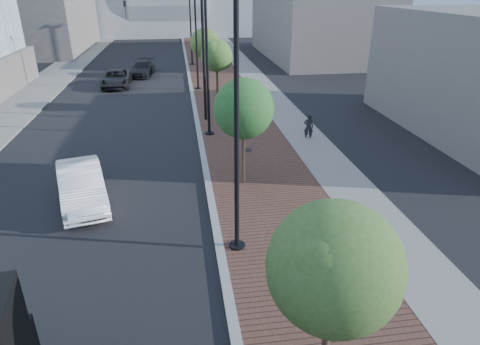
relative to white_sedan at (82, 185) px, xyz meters
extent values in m
cube|color=#4C2D23|center=(8.79, 25.71, -0.75)|extent=(7.00, 140.00, 0.12)
cube|color=slate|center=(11.49, 25.71, -0.74)|extent=(2.40, 140.00, 0.13)
cube|color=gray|center=(5.29, 25.71, -0.74)|extent=(0.30, 140.00, 0.14)
cube|color=slate|center=(-7.71, 25.71, -0.75)|extent=(4.00, 140.00, 0.12)
imported|color=white|center=(0.00, 0.00, 0.00)|extent=(2.92, 5.18, 1.61)
imported|color=black|center=(-1.20, 22.11, -0.10)|extent=(2.42, 5.14, 1.42)
imported|color=black|center=(0.80, 26.70, -0.11)|extent=(2.42, 4.98, 1.40)
imported|color=black|center=(11.58, 6.18, -0.04)|extent=(0.65, 0.53, 1.54)
cylinder|color=black|center=(5.89, -4.29, -0.71)|extent=(0.56, 0.56, 0.20)
cylinder|color=black|center=(5.89, -4.29, 3.81)|extent=(0.16, 0.16, 9.00)
cylinder|color=black|center=(5.89, 7.71, -0.71)|extent=(0.56, 0.56, 0.20)
cylinder|color=black|center=(5.89, 7.71, 3.81)|extent=(0.16, 0.16, 9.00)
cylinder|color=black|center=(5.89, 19.71, -0.71)|extent=(0.56, 0.56, 0.20)
cylinder|color=black|center=(5.89, 19.71, 3.81)|extent=(0.16, 0.16, 9.00)
cylinder|color=black|center=(5.89, 31.71, -0.71)|extent=(0.56, 0.56, 0.20)
cylinder|color=black|center=(5.89, 31.71, 3.81)|extent=(0.16, 0.16, 9.00)
cylinder|color=black|center=(5.89, 10.71, 3.19)|extent=(0.18, 0.18, 8.00)
imported|color=black|center=(1.39, 10.71, 6.19)|extent=(0.16, 0.20, 1.00)
cylinder|color=#382619|center=(6.89, -10.29, 0.88)|extent=(0.16, 0.16, 3.37)
sphere|color=#33581E|center=(6.89, -10.29, 2.80)|extent=(2.58, 2.58, 2.58)
sphere|color=#33581E|center=(7.29, -9.99, 2.56)|extent=(1.81, 1.81, 1.81)
sphere|color=#33581E|center=(6.59, -10.59, 3.14)|extent=(1.55, 1.55, 1.55)
cylinder|color=#382619|center=(6.89, 0.71, 0.86)|extent=(0.16, 0.16, 3.34)
sphere|color=#1F541C|center=(6.89, 0.71, 2.77)|extent=(2.59, 2.59, 2.59)
sphere|color=#1F541C|center=(7.29, 1.01, 2.53)|extent=(1.81, 1.81, 1.81)
sphere|color=#1F541C|center=(6.59, 0.41, 3.10)|extent=(1.55, 1.55, 1.55)
cylinder|color=#382619|center=(6.89, 12.71, 1.04)|extent=(0.16, 0.16, 3.69)
sphere|color=#3A6622|center=(6.89, 12.71, 3.15)|extent=(2.13, 2.13, 2.13)
sphere|color=#3A6622|center=(7.29, 13.01, 2.88)|extent=(1.49, 1.49, 1.49)
sphere|color=#3A6622|center=(6.59, 12.41, 3.51)|extent=(1.28, 1.28, 1.28)
cylinder|color=#382619|center=(6.89, 24.71, 0.71)|extent=(0.16, 0.16, 3.03)
sphere|color=#3B591E|center=(6.89, 24.71, 2.44)|extent=(2.76, 2.76, 2.76)
sphere|color=#3B591E|center=(7.29, 25.01, 2.23)|extent=(1.93, 1.93, 1.93)
sphere|color=#3B591E|center=(6.59, 24.41, 2.75)|extent=(1.66, 1.66, 1.66)
cube|color=#ACB2B7|center=(3.29, 70.71, 3.19)|extent=(50.00, 28.00, 8.00)
cube|color=#5E5955|center=(-14.71, 45.71, 4.19)|extent=(14.00, 20.00, 10.00)
cube|color=slate|center=(21.29, 35.71, 3.19)|extent=(12.00, 22.00, 8.00)
cube|color=black|center=(7.69, -6.29, -0.68)|extent=(0.50, 0.50, 0.02)
cube|color=black|center=(7.69, 4.71, -0.68)|extent=(0.50, 0.50, 0.02)
camera|label=1|loc=(4.23, -16.36, 7.63)|focal=31.41mm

